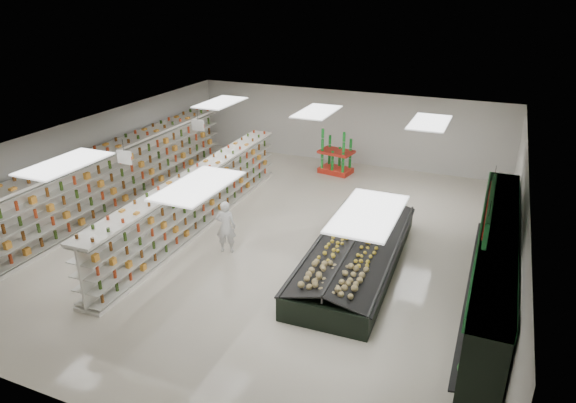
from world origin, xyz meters
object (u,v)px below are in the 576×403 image
at_px(gondola_left, 117,178).
at_px(produce_island, 356,252).
at_px(shopper_background, 258,158).
at_px(soda_endcap, 336,154).
at_px(gondola_center, 197,202).
at_px(shopper_main, 226,227).

height_order(gondola_left, produce_island, gondola_left).
bearing_deg(shopper_background, produce_island, -141.05).
bearing_deg(shopper_background, soda_endcap, -65.70).
bearing_deg(produce_island, shopper_background, 136.30).
bearing_deg(shopper_background, gondola_center, 175.18).
bearing_deg(soda_endcap, shopper_background, -148.35).
bearing_deg(shopper_main, gondola_center, -49.97).
height_order(gondola_center, soda_endcap, gondola_center).
relative_size(gondola_left, gondola_center, 1.19).
distance_m(gondola_center, shopper_main, 2.13).
relative_size(gondola_left, soda_endcap, 7.34).
relative_size(soda_endcap, shopper_main, 1.07).
bearing_deg(produce_island, soda_endcap, 112.07).
height_order(shopper_main, shopper_background, shopper_background).
distance_m(soda_endcap, shopper_main, 7.96).
height_order(gondola_left, soda_endcap, gondola_left).
bearing_deg(soda_endcap, produce_island, -67.93).
xyz_separation_m(gondola_left, gondola_center, (3.57, -0.37, -0.17)).
distance_m(soda_endcap, shopper_background, 3.32).
xyz_separation_m(gondola_left, shopper_background, (3.35, 4.59, -0.18)).
height_order(produce_island, shopper_background, shopper_background).
relative_size(gondola_center, soda_endcap, 6.16).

